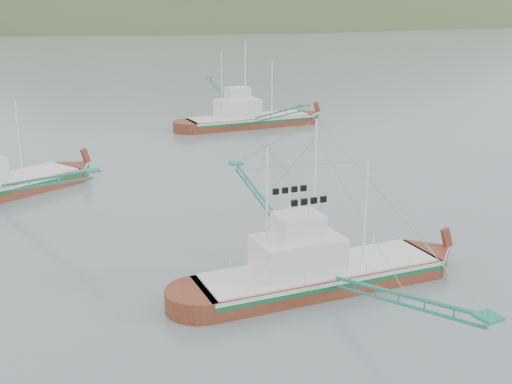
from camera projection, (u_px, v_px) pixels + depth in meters
ground at (306, 268)px, 38.30m from camera, size 1200.00×1200.00×0.00m
main_boat at (317, 261)px, 35.30m from camera, size 14.28×25.18×10.23m
bg_boat_right at (248, 114)px, 81.15m from camera, size 16.16×28.64×11.62m
headland_right at (254, 22)px, 510.28m from camera, size 684.00×432.00×306.00m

